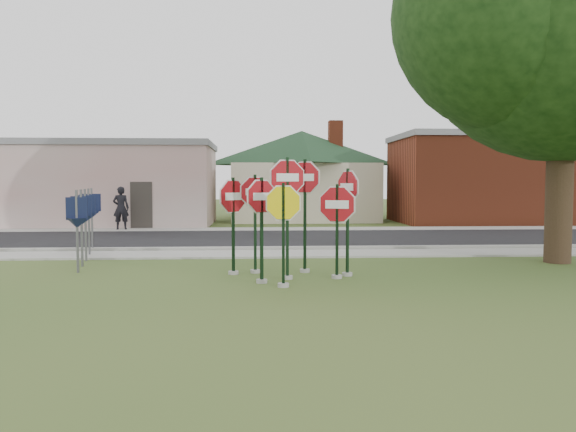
{
  "coord_description": "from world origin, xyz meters",
  "views": [
    {
      "loc": [
        -0.67,
        -11.23,
        2.19
      ],
      "look_at": [
        0.07,
        2.0,
        1.39
      ],
      "focal_mm": 35.0,
      "sensor_mm": 36.0,
      "label": 1
    }
  ],
  "objects": [
    {
      "name": "ground",
      "position": [
        0.0,
        0.0,
        0.0
      ],
      "size": [
        120.0,
        120.0,
        0.0
      ],
      "primitive_type": "plane",
      "color": "#36521F",
      "rests_on": "ground"
    },
    {
      "name": "stop_sign_center",
      "position": [
        0.01,
        1.3,
        1.81
      ],
      "size": [
        1.09,
        0.27,
        2.85
      ],
      "color": "gray",
      "rests_on": "ground"
    },
    {
      "name": "stop_sign_back_right",
      "position": [
        0.49,
        2.24,
        1.8
      ],
      "size": [
        0.94,
        0.57,
        2.84
      ],
      "color": "gray",
      "rests_on": "ground"
    },
    {
      "name": "building_house",
      "position": [
        2.0,
        22.0,
        3.65
      ],
      "size": [
        11.6,
        11.6,
        6.2
      ],
      "color": "#B6AC90",
      "rests_on": "ground"
    },
    {
      "name": "curb",
      "position": [
        0.0,
        6.5,
        0.07
      ],
      "size": [
        60.0,
        0.2,
        0.14
      ],
      "primitive_type": "cube",
      "color": "gray",
      "rests_on": "ground"
    },
    {
      "name": "building_brick",
      "position": [
        12.0,
        18.5,
        2.4
      ],
      "size": [
        10.2,
        6.2,
        4.75
      ],
      "color": "maroon",
      "rests_on": "ground"
    },
    {
      "name": "building_stucco",
      "position": [
        -9.0,
        18.0,
        2.15
      ],
      "size": [
        12.2,
        6.2,
        4.2
      ],
      "color": "beige",
      "rests_on": "ground"
    },
    {
      "name": "pedestrian",
      "position": [
        -6.76,
        14.29,
        1.03
      ],
      "size": [
        0.74,
        0.52,
        1.93
      ],
      "primitive_type": "imported",
      "rotation": [
        0.0,
        0.0,
        3.23
      ],
      "color": "black",
      "rests_on": "sidewalk_far"
    },
    {
      "name": "stop_sign_far_left",
      "position": [
        -1.23,
        2.03,
        1.48
      ],
      "size": [
        0.82,
        0.77,
        2.41
      ],
      "color": "gray",
      "rests_on": "ground"
    },
    {
      "name": "stop_sign_back_left",
      "position": [
        -0.71,
        2.21,
        1.51
      ],
      "size": [
        0.99,
        0.27,
        2.47
      ],
      "color": "gray",
      "rests_on": "ground"
    },
    {
      "name": "road",
      "position": [
        0.0,
        10.0,
        0.02
      ],
      "size": [
        60.0,
        7.0,
        0.04
      ],
      "primitive_type": "cube",
      "color": "black",
      "rests_on": "ground"
    },
    {
      "name": "sidewalk_near",
      "position": [
        0.0,
        5.5,
        0.03
      ],
      "size": [
        60.0,
        1.6,
        0.06
      ],
      "primitive_type": "cube",
      "color": "gray",
      "rests_on": "ground"
    },
    {
      "name": "stop_sign_left",
      "position": [
        -0.57,
        0.85,
        1.46
      ],
      "size": [
        0.85,
        0.58,
        2.39
      ],
      "color": "gray",
      "rests_on": "ground"
    },
    {
      "name": "stop_sign_yellow",
      "position": [
        -0.12,
        0.35,
        1.36
      ],
      "size": [
        1.03,
        0.24,
        2.27
      ],
      "color": "gray",
      "rests_on": "ground"
    },
    {
      "name": "oak_tree",
      "position": [
        7.5,
        3.5,
        6.82
      ],
      "size": [
        11.82,
        11.22,
        10.94
      ],
      "color": "black",
      "rests_on": "ground"
    },
    {
      "name": "route_sign_row",
      "position": [
        -5.4,
        4.5,
        1.22
      ],
      "size": [
        1.43,
        4.63,
        2.0
      ],
      "color": "#59595E",
      "rests_on": "ground"
    },
    {
      "name": "sidewalk_far",
      "position": [
        0.0,
        14.3,
        0.03
      ],
      "size": [
        60.0,
        1.6,
        0.06
      ],
      "primitive_type": "cube",
      "color": "gray",
      "rests_on": "ground"
    },
    {
      "name": "stop_sign_right",
      "position": [
        1.14,
        1.33,
        1.38
      ],
      "size": [
        1.1,
        0.41,
        2.27
      ],
      "color": "gray",
      "rests_on": "ground"
    },
    {
      "name": "stop_sign_far_right",
      "position": [
        1.44,
        1.66,
        1.62
      ],
      "size": [
        0.5,
        0.96,
        2.61
      ],
      "color": "gray",
      "rests_on": "ground"
    }
  ]
}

